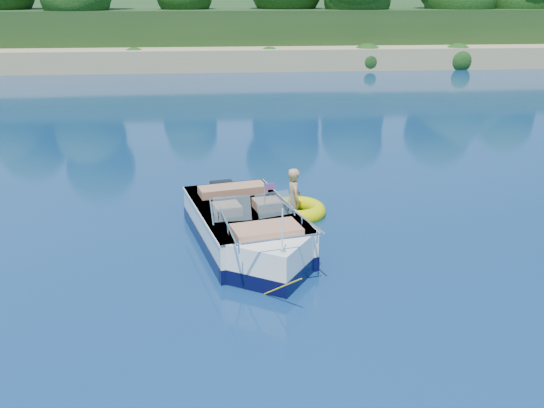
% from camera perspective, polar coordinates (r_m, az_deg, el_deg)
% --- Properties ---
extents(ground, '(160.00, 160.00, 0.00)m').
position_cam_1_polar(ground, '(10.38, 5.73, -12.18)').
color(ground, '#092243').
rests_on(ground, ground).
extents(shoreline, '(170.00, 59.00, 6.00)m').
position_cam_1_polar(shoreline, '(72.58, -4.14, 15.95)').
color(shoreline, tan).
rests_on(shoreline, ground).
extents(motorboat, '(2.87, 5.72, 1.93)m').
position_cam_1_polar(motorboat, '(13.36, -2.15, -2.75)').
color(motorboat, white).
rests_on(motorboat, ground).
extents(tow_tube, '(1.98, 1.98, 0.40)m').
position_cam_1_polar(tow_tube, '(15.50, 2.30, -0.61)').
color(tow_tube, '#E7DF00').
rests_on(tow_tube, ground).
extents(boy, '(0.54, 0.94, 1.74)m').
position_cam_1_polar(boy, '(15.61, 2.00, -0.86)').
color(boy, tan).
rests_on(boy, ground).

